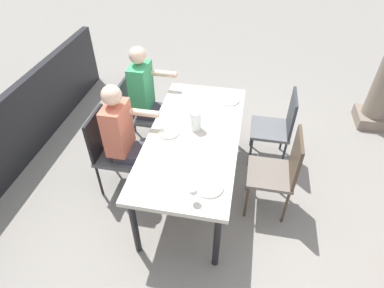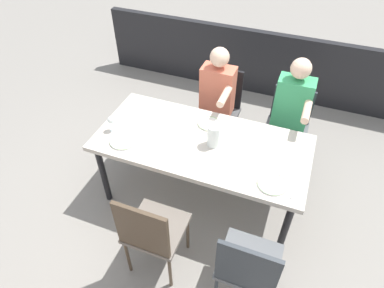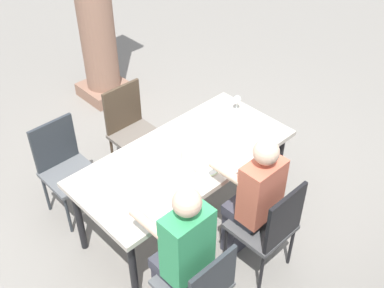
{
  "view_description": "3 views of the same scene",
  "coord_description": "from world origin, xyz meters",
  "views": [
    {
      "loc": [
        2.41,
        0.45,
        2.76
      ],
      "look_at": [
        0.15,
        0.01,
        0.78
      ],
      "focal_mm": 30.06,
      "sensor_mm": 36.0,
      "label": 1
    },
    {
      "loc": [
        -0.71,
        2.1,
        2.79
      ],
      "look_at": [
        0.07,
        0.07,
        0.77
      ],
      "focal_mm": 31.59,
      "sensor_mm": 36.0,
      "label": 2
    },
    {
      "loc": [
        -2.04,
        -2.22,
        3.31
      ],
      "look_at": [
        0.02,
        -0.07,
        0.92
      ],
      "focal_mm": 44.21,
      "sensor_mm": 36.0,
      "label": 3
    }
  ],
  "objects": [
    {
      "name": "spoon_0",
      "position": [
        -0.53,
        0.28,
        0.77
      ],
      "size": [
        0.03,
        0.17,
        0.01
      ],
      "primitive_type": "cube",
      "rotation": [
        0.0,
        0.0,
        0.06
      ],
      "color": "silver",
      "rests_on": "dining_table"
    },
    {
      "name": "plate_0",
      "position": [
        -0.68,
        0.28,
        0.78
      ],
      "size": [
        0.23,
        0.23,
        0.02
      ],
      "color": "white",
      "rests_on": "dining_table"
    },
    {
      "name": "chair_west_north",
      "position": [
        -0.67,
        0.87,
        0.52
      ],
      "size": [
        0.44,
        0.44,
        0.92
      ],
      "color": "#5B5E61",
      "rests_on": "ground"
    },
    {
      "name": "fork_2",
      "position": [
        0.5,
        0.25,
        0.77
      ],
      "size": [
        0.02,
        0.17,
        0.01
      ],
      "primitive_type": "cube",
      "rotation": [
        0.0,
        0.0,
        -0.04
      ],
      "color": "silver",
      "rests_on": "dining_table"
    },
    {
      "name": "spoon_2",
      "position": [
        0.8,
        0.25,
        0.77
      ],
      "size": [
        0.03,
        0.17,
        0.01
      ],
      "primitive_type": "cube",
      "rotation": [
        0.0,
        0.0,
        -0.1
      ],
      "color": "silver",
      "rests_on": "dining_table"
    },
    {
      "name": "water_pitcher",
      "position": [
        -0.11,
        0.0,
        0.86
      ],
      "size": [
        0.12,
        0.12,
        0.21
      ],
      "color": "white",
      "rests_on": "dining_table"
    },
    {
      "name": "diner_man_white",
      "position": [
        -0.67,
        -0.68,
        0.71
      ],
      "size": [
        0.35,
        0.49,
        1.33
      ],
      "color": "#3F3F4C",
      "rests_on": "ground"
    },
    {
      "name": "chair_west_south",
      "position": [
        -0.67,
        -0.86,
        0.51
      ],
      "size": [
        0.44,
        0.44,
        0.87
      ],
      "color": "#5B5E61",
      "rests_on": "ground"
    },
    {
      "name": "fork_0",
      "position": [
        -0.83,
        0.28,
        0.77
      ],
      "size": [
        0.03,
        0.17,
        0.01
      ],
      "primitive_type": "cube",
      "rotation": [
        0.0,
        0.0,
        0.09
      ],
      "color": "silver",
      "rests_on": "dining_table"
    },
    {
      "name": "plate_1",
      "position": [
        0.02,
        -0.25,
        0.78
      ],
      "size": [
        0.21,
        0.21,
        0.02
      ],
      "color": "white",
      "rests_on": "dining_table"
    },
    {
      "name": "ground_plane",
      "position": [
        0.0,
        0.0,
        0.0
      ],
      "size": [
        16.0,
        16.0,
        0.0
      ],
      "primitive_type": "plane",
      "color": "gray"
    },
    {
      "name": "wine_glass_2",
      "position": [
        0.81,
        0.15,
        0.88
      ],
      "size": [
        0.07,
        0.07,
        0.16
      ],
      "color": "white",
      "rests_on": "dining_table"
    },
    {
      "name": "dining_table",
      "position": [
        0.0,
        0.0,
        0.7
      ],
      "size": [
        1.9,
        0.89,
        0.77
      ],
      "color": "beige",
      "rests_on": "ground"
    },
    {
      "name": "diner_woman_green",
      "position": [
        0.09,
        -0.68,
        0.69
      ],
      "size": [
        0.35,
        0.49,
        1.29
      ],
      "color": "#3F3F4C",
      "rests_on": "ground"
    },
    {
      "name": "plate_2",
      "position": [
        0.65,
        0.25,
        0.78
      ],
      "size": [
        0.25,
        0.25,
        0.02
      ],
      "color": "white",
      "rests_on": "dining_table"
    },
    {
      "name": "spoon_1",
      "position": [
        0.17,
        -0.25,
        0.77
      ],
      "size": [
        0.03,
        0.17,
        0.01
      ],
      "primitive_type": "cube",
      "rotation": [
        0.0,
        0.0,
        0.11
      ],
      "color": "silver",
      "rests_on": "dining_table"
    },
    {
      "name": "chair_mid_north",
      "position": [
        0.1,
        0.87,
        0.55
      ],
      "size": [
        0.44,
        0.44,
        0.96
      ],
      "color": "#6A6158",
      "rests_on": "ground"
    },
    {
      "name": "fork_1",
      "position": [
        -0.13,
        -0.25,
        0.77
      ],
      "size": [
        0.02,
        0.17,
        0.01
      ],
      "primitive_type": "cube",
      "rotation": [
        0.0,
        0.0,
        -0.03
      ],
      "color": "silver",
      "rests_on": "dining_table"
    },
    {
      "name": "chair_mid_south",
      "position": [
        0.1,
        -0.87,
        0.53
      ],
      "size": [
        0.44,
        0.44,
        0.94
      ],
      "color": "#4F4F50",
      "rests_on": "ground"
    }
  ]
}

